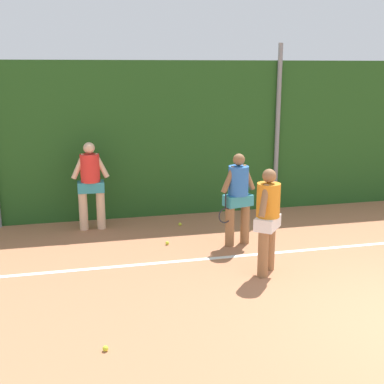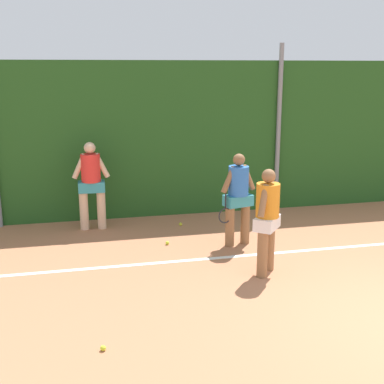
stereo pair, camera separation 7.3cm
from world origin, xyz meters
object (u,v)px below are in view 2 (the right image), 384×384
at_px(player_midcourt, 238,195).
at_px(tennis_ball_3, 103,348).
at_px(player_backcourt_far, 91,181).
at_px(player_foreground_near, 267,216).
at_px(tennis_ball_4, 167,243).
at_px(tennis_ball_0, 181,224).

xyz_separation_m(player_midcourt, tennis_ball_3, (-2.56, -3.04, -0.90)).
height_order(player_midcourt, tennis_ball_3, player_midcourt).
height_order(player_backcourt_far, tennis_ball_3, player_backcourt_far).
xyz_separation_m(player_foreground_near, tennis_ball_4, (-1.27, 1.61, -0.90)).
height_order(player_foreground_near, player_backcourt_far, player_backcourt_far).
distance_m(player_midcourt, tennis_ball_4, 1.55).
bearing_deg(tennis_ball_0, player_foreground_near, -72.94).
bearing_deg(tennis_ball_3, player_foreground_near, 33.12).
distance_m(player_midcourt, tennis_ball_3, 4.07).
bearing_deg(player_backcourt_far, player_midcourt, -29.84).
xyz_separation_m(player_midcourt, tennis_ball_4, (-1.24, 0.27, -0.90)).
relative_size(player_backcourt_far, tennis_ball_4, 26.35).
relative_size(player_midcourt, tennis_ball_4, 25.31).
relative_size(player_foreground_near, tennis_ball_4, 25.18).
bearing_deg(tennis_ball_4, player_midcourt, -12.12).
xyz_separation_m(player_backcourt_far, tennis_ball_4, (1.28, -1.24, -0.94)).
distance_m(player_foreground_near, player_backcourt_far, 3.83).
bearing_deg(player_foreground_near, player_backcourt_far, 81.60).
relative_size(player_midcourt, tennis_ball_3, 25.31).
bearing_deg(player_midcourt, tennis_ball_3, 35.36).
bearing_deg(tennis_ball_3, player_midcourt, 49.87).
bearing_deg(player_foreground_near, tennis_ball_3, 162.95).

